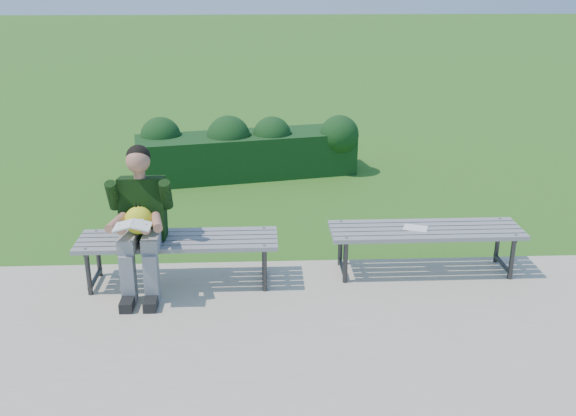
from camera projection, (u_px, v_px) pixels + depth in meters
The scene contains 7 objects.
ground at pixel (264, 263), 6.40m from camera, with size 80.00×80.00×0.00m.
walkway at pixel (267, 362), 4.76m from camera, with size 30.00×3.50×0.02m.
hedge at pixel (247, 149), 9.03m from camera, with size 3.21×1.36×0.87m.
bench_left at pixel (178, 244), 5.82m from camera, with size 1.80×0.50×0.46m.
bench_right at pixel (426, 234), 6.04m from camera, with size 1.80×0.50×0.46m.
seated_boy at pixel (141, 217), 5.61m from camera, with size 0.56×0.76×1.31m.
paper_sheet at pixel (415, 228), 6.02m from camera, with size 0.26×0.23×0.01m.
Camera 1 is at (-0.03, -5.82, 2.73)m, focal length 40.00 mm.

